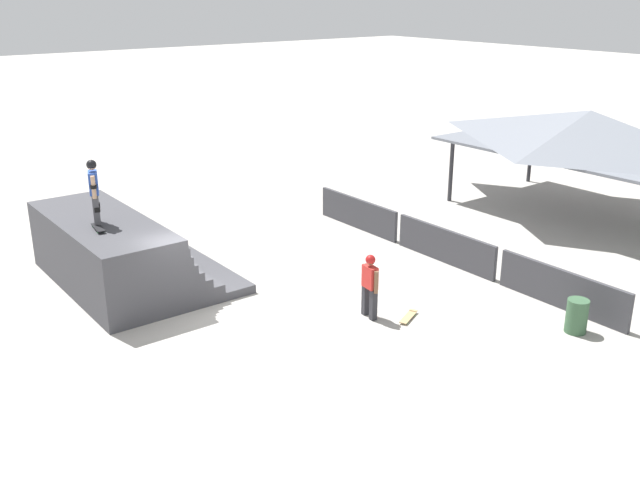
{
  "coord_description": "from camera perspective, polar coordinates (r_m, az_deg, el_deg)",
  "views": [
    {
      "loc": [
        14.96,
        -7.73,
        7.93
      ],
      "look_at": [
        -0.41,
        3.93,
        1.08
      ],
      "focal_mm": 40.0,
      "sensor_mm": 36.0,
      "label": 1
    }
  ],
  "objects": [
    {
      "name": "bystander_walking",
      "position": [
        17.91,
        4.01,
        -3.29
      ],
      "size": [
        0.67,
        0.27,
        1.69
      ],
      "rotation": [
        0.0,
        0.0,
        3.02
      ],
      "color": "#2D2D33",
      "rests_on": "ground"
    },
    {
      "name": "skateboard_on_ground",
      "position": [
        18.32,
        7.11,
        -6.07
      ],
      "size": [
        0.55,
        0.85,
        0.09
      ],
      "rotation": [
        0.0,
        0.0,
        2.03
      ],
      "color": "green",
      "rests_on": "ground"
    },
    {
      "name": "skater_on_deck",
      "position": [
        19.65,
        -17.63,
        4.01
      ],
      "size": [
        0.76,
        0.42,
        1.76
      ],
      "rotation": [
        0.0,
        0.0,
        -0.35
      ],
      "color": "#4C4C51",
      "rests_on": "quarter_pipe_ramp"
    },
    {
      "name": "pavilion_shelter",
      "position": [
        27.34,
        20.7,
        8.16
      ],
      "size": [
        9.75,
        5.8,
        3.85
      ],
      "color": "#2D2D33",
      "rests_on": "ground"
    },
    {
      "name": "quarter_pipe_ramp",
      "position": [
        20.77,
        -15.96,
        -1.1
      ],
      "size": [
        5.91,
        4.18,
        1.96
      ],
      "color": "#424247",
      "rests_on": "ground"
    },
    {
      "name": "trash_bin",
      "position": [
        18.42,
        19.85,
        -5.74
      ],
      "size": [
        0.52,
        0.52,
        0.85
      ],
      "primitive_type": "cylinder",
      "color": "#385B3D",
      "rests_on": "ground"
    },
    {
      "name": "ground_plane",
      "position": [
        18.61,
        -8.95,
        -5.92
      ],
      "size": [
        160.0,
        160.0,
        0.0
      ],
      "primitive_type": "plane",
      "color": "#ADA8A0"
    },
    {
      "name": "barrier_fence",
      "position": [
        21.96,
        9.99,
        -0.47
      ],
      "size": [
        12.12,
        0.12,
        1.05
      ],
      "color": "#3D3D42",
      "rests_on": "ground"
    },
    {
      "name": "skateboard_on_deck",
      "position": [
        19.43,
        -17.3,
        0.93
      ],
      "size": [
        0.87,
        0.32,
        0.09
      ],
      "rotation": [
        0.0,
        0.0,
        -0.14
      ],
      "color": "green",
      "rests_on": "quarter_pipe_ramp"
    }
  ]
}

